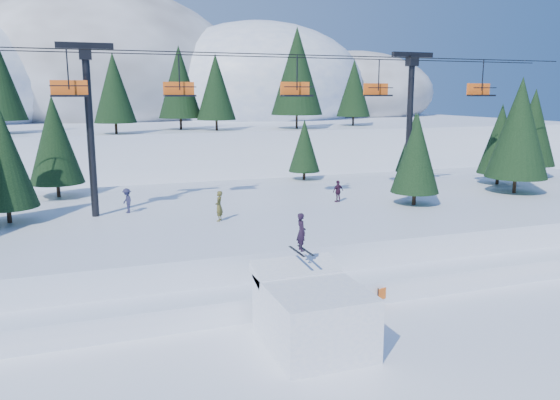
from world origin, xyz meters
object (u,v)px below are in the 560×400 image
object	(u,v)px
banner_near	(397,289)
jump_kicker	(312,313)
chairlift	(259,102)
banner_far	(463,277)

from	to	relation	value
banner_near	jump_kicker	bearing A→B (deg)	-152.04
chairlift	banner_far	bearing A→B (deg)	-59.84
jump_kicker	chairlift	xyz separation A→B (m)	(2.86, 15.83, 7.98)
chairlift	banner_near	bearing A→B (deg)	-77.04
banner_near	chairlift	bearing A→B (deg)	102.96
chairlift	banner_far	xyz separation A→B (m)	(7.15, -12.31, -8.78)
banner_near	banner_far	world-z (taller)	same
jump_kicker	banner_near	distance (m)	6.61
chairlift	banner_near	distance (m)	15.76
jump_kicker	chairlift	distance (m)	17.96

